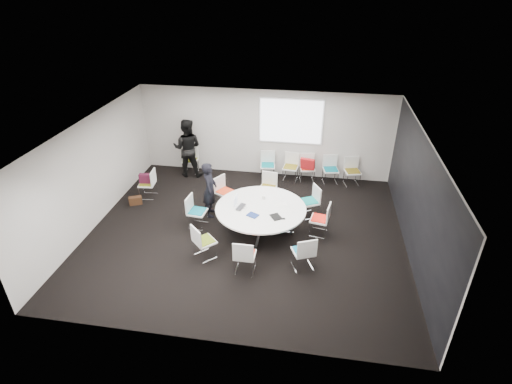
# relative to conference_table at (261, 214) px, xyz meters

# --- Properties ---
(room_shell) EXTENTS (8.08, 7.08, 2.88)m
(room_shell) POSITION_rel_conference_table_xyz_m (-0.27, -0.10, 0.85)
(room_shell) COLOR black
(room_shell) RESTS_ON ground
(conference_table) EXTENTS (2.29, 2.29, 0.73)m
(conference_table) POSITION_rel_conference_table_xyz_m (0.00, 0.00, 0.00)
(conference_table) COLOR silver
(conference_table) RESTS_ON ground
(projection_screen) EXTENTS (1.90, 0.03, 1.35)m
(projection_screen) POSITION_rel_conference_table_xyz_m (0.43, 3.36, 1.30)
(projection_screen) COLOR white
(projection_screen) RESTS_ON room_shell
(chair_ring_a) EXTENTS (0.52, 0.53, 0.88)m
(chair_ring_a) POSITION_rel_conference_table_xyz_m (1.50, 0.14, -0.27)
(chair_ring_a) COLOR silver
(chair_ring_a) RESTS_ON ground
(chair_ring_b) EXTENTS (0.61, 0.62, 0.88)m
(chair_ring_b) POSITION_rel_conference_table_xyz_m (1.20, 0.98, -0.27)
(chair_ring_b) COLOR silver
(chair_ring_b) RESTS_ON ground
(chair_ring_c) EXTENTS (0.53, 0.52, 0.88)m
(chair_ring_c) POSITION_rel_conference_table_xyz_m (-0.03, 1.55, -0.27)
(chair_ring_c) COLOR silver
(chair_ring_c) RESTS_ON ground
(chair_ring_d) EXTENTS (0.62, 0.62, 0.88)m
(chair_ring_d) POSITION_rel_conference_table_xyz_m (-1.20, 1.14, -0.27)
(chair_ring_d) COLOR silver
(chair_ring_d) RESTS_ON ground
(chair_ring_e) EXTENTS (0.49, 0.50, 0.88)m
(chair_ring_e) POSITION_rel_conference_table_xyz_m (-1.68, -0.01, -0.27)
(chair_ring_e) COLOR silver
(chair_ring_e) RESTS_ON ground
(chair_ring_f) EXTENTS (0.64, 0.64, 0.88)m
(chair_ring_f) POSITION_rel_conference_table_xyz_m (-1.15, -1.23, -0.27)
(chair_ring_f) COLOR silver
(chair_ring_f) RESTS_ON ground
(chair_ring_g) EXTENTS (0.46, 0.45, 0.88)m
(chair_ring_g) POSITION_rel_conference_table_xyz_m (-0.12, -1.59, -0.27)
(chair_ring_g) COLOR silver
(chair_ring_g) RESTS_ON ground
(chair_ring_h) EXTENTS (0.60, 0.59, 0.88)m
(chair_ring_h) POSITION_rel_conference_table_xyz_m (1.16, -1.26, -0.27)
(chair_ring_h) COLOR silver
(chair_ring_h) RESTS_ON ground
(chair_back_a) EXTENTS (0.51, 0.50, 0.88)m
(chair_back_a) POSITION_rel_conference_table_xyz_m (-0.23, 3.05, -0.27)
(chair_back_a) COLOR silver
(chair_back_a) RESTS_ON ground
(chair_back_b) EXTENTS (0.51, 0.50, 0.88)m
(chair_back_b) POSITION_rel_conference_table_xyz_m (0.51, 3.04, -0.27)
(chair_back_b) COLOR silver
(chair_back_b) RESTS_ON ground
(chair_back_c) EXTENTS (0.53, 0.52, 0.88)m
(chair_back_c) POSITION_rel_conference_table_xyz_m (1.04, 3.06, -0.27)
(chair_back_c) COLOR silver
(chair_back_c) RESTS_ON ground
(chair_back_d) EXTENTS (0.54, 0.53, 0.88)m
(chair_back_d) POSITION_rel_conference_table_xyz_m (1.77, 3.06, -0.27)
(chair_back_d) COLOR silver
(chair_back_d) RESTS_ON ground
(chair_back_e) EXTENTS (0.55, 0.55, 0.88)m
(chair_back_e) POSITION_rel_conference_table_xyz_m (2.44, 3.04, -0.27)
(chair_back_e) COLOR silver
(chair_back_e) RESTS_ON ground
(chair_spare_left) EXTENTS (0.49, 0.50, 0.88)m
(chair_spare_left) POSITION_rel_conference_table_xyz_m (-3.56, 1.26, -0.27)
(chair_spare_left) COLOR silver
(chair_spare_left) RESTS_ON ground
(chair_person_back) EXTENTS (0.48, 0.47, 0.88)m
(chair_person_back) POSITION_rel_conference_table_xyz_m (-2.81, 3.05, -0.27)
(chair_person_back) COLOR silver
(chair_person_back) RESTS_ON ground
(person_main) EXTENTS (0.44, 0.61, 1.57)m
(person_main) POSITION_rel_conference_table_xyz_m (-1.48, 0.61, 0.24)
(person_main) COLOR black
(person_main) RESTS_ON ground
(person_back) EXTENTS (0.98, 0.79, 1.91)m
(person_back) POSITION_rel_conference_table_xyz_m (-2.81, 2.88, 0.41)
(person_back) COLOR black
(person_back) RESTS_ON ground
(laptop) EXTENTS (0.31, 0.40, 0.03)m
(laptop) POSITION_rel_conference_table_xyz_m (-0.45, -0.08, 0.20)
(laptop) COLOR #333338
(laptop) RESTS_ON conference_table
(laptop_lid) EXTENTS (0.03, 0.30, 0.22)m
(laptop_lid) POSITION_rel_conference_table_xyz_m (-0.65, 0.05, 0.31)
(laptop_lid) COLOR silver
(laptop_lid) RESTS_ON conference_table
(notebook_black) EXTENTS (0.35, 0.37, 0.02)m
(notebook_black) POSITION_rel_conference_table_xyz_m (0.43, -0.38, 0.19)
(notebook_black) COLOR black
(notebook_black) RESTS_ON conference_table
(tablet_folio) EXTENTS (0.32, 0.29, 0.03)m
(tablet_folio) POSITION_rel_conference_table_xyz_m (-0.14, -0.40, 0.20)
(tablet_folio) COLOR navy
(tablet_folio) RESTS_ON conference_table
(papers_right) EXTENTS (0.35, 0.30, 0.00)m
(papers_right) POSITION_rel_conference_table_xyz_m (0.50, 0.22, 0.18)
(papers_right) COLOR white
(papers_right) RESTS_ON conference_table
(papers_front) EXTENTS (0.35, 0.30, 0.00)m
(papers_front) POSITION_rel_conference_table_xyz_m (0.66, -0.02, 0.18)
(papers_front) COLOR white
(papers_front) RESTS_ON conference_table
(cup) EXTENTS (0.08, 0.08, 0.09)m
(cup) POSITION_rel_conference_table_xyz_m (0.01, 0.45, 0.23)
(cup) COLOR white
(cup) RESTS_ON conference_table
(phone) EXTENTS (0.15, 0.09, 0.01)m
(phone) POSITION_rel_conference_table_xyz_m (0.59, -0.43, 0.19)
(phone) COLOR black
(phone) RESTS_ON conference_table
(maroon_bag) EXTENTS (0.41, 0.19, 0.28)m
(maroon_bag) POSITION_rel_conference_table_xyz_m (-3.57, 1.26, 0.07)
(maroon_bag) COLOR #4A132A
(maroon_bag) RESTS_ON chair_spare_left
(brown_bag) EXTENTS (0.39, 0.30, 0.24)m
(brown_bag) POSITION_rel_conference_table_xyz_m (-3.78, 0.79, -0.43)
(brown_bag) COLOR #382112
(brown_bag) RESTS_ON ground
(red_jacket) EXTENTS (0.47, 0.26, 0.36)m
(red_jacket) POSITION_rel_conference_table_xyz_m (1.04, 2.84, 0.15)
(red_jacket) COLOR #B01519
(red_jacket) RESTS_ON chair_back_c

